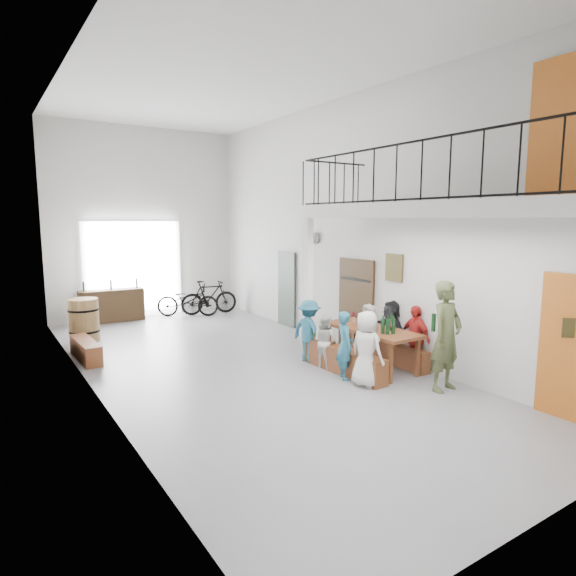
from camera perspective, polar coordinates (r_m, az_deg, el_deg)
floor at (r=9.68m, az=-5.59°, el=-9.05°), size 12.00×12.00×0.00m
room_walls at (r=9.27m, az=-5.90°, el=12.43°), size 12.00×12.00×12.00m
gateway_portal at (r=14.74m, az=-17.83°, el=2.08°), size 2.80×0.08×2.80m
right_wall_decor at (r=9.47m, az=14.37°, el=1.15°), size 0.07×8.28×5.07m
balcony at (r=8.04m, az=17.83°, el=8.54°), size 1.52×5.62×4.00m
tasting_table at (r=9.40m, az=9.78°, el=-5.18°), size 0.84×2.02×0.79m
bench_inner at (r=9.14m, az=6.54°, el=-8.55°), size 0.36×2.04×0.47m
bench_wall at (r=9.91m, az=12.09°, el=-7.52°), size 0.24×1.82×0.42m
tableware at (r=9.15m, az=10.81°, el=-4.06°), size 0.56×1.27×0.35m
side_bench at (r=10.74m, az=-22.86°, el=-6.78°), size 0.38×1.47×0.41m
oak_barrel at (r=12.28m, az=-23.04°, el=-3.53°), size 0.69×0.69×1.02m
serving_counter at (r=14.41m, az=-20.15°, el=-1.96°), size 1.74×0.57×0.91m
counter_bottles at (r=14.31m, az=-20.25°, el=0.37°), size 1.48×0.12×0.28m
guest_left_a at (r=8.39m, az=9.28°, el=-7.13°), size 0.51×0.70×1.32m
guest_left_b at (r=8.74m, az=6.75°, el=-6.74°), size 0.45×0.53×1.24m
guest_left_c at (r=9.36m, az=4.45°, el=-6.29°), size 0.47×0.56×1.05m
guest_left_d at (r=9.71m, az=2.51°, el=-5.10°), size 0.62×0.89×1.26m
guest_right_a at (r=9.50m, az=14.79°, el=-5.71°), size 0.34×0.74×1.25m
guest_right_b at (r=9.94m, az=12.08°, el=-5.00°), size 0.70×1.22×1.25m
guest_right_c at (r=10.41m, az=9.52°, el=-4.79°), size 0.35×0.53×1.09m
host_standing at (r=8.45m, az=18.25°, el=-5.45°), size 0.72×0.52×1.85m
potted_plant at (r=11.57m, az=3.30°, el=-5.16°), size 0.44×0.41×0.39m
bicycle_near at (r=14.56m, az=-11.79°, el=-1.45°), size 1.87×1.44×0.95m
bicycle_far at (r=14.76m, az=-9.34°, el=-1.09°), size 1.77×0.74×1.03m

